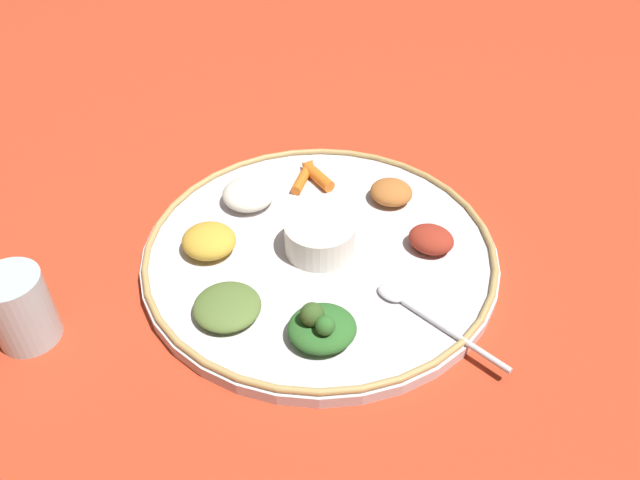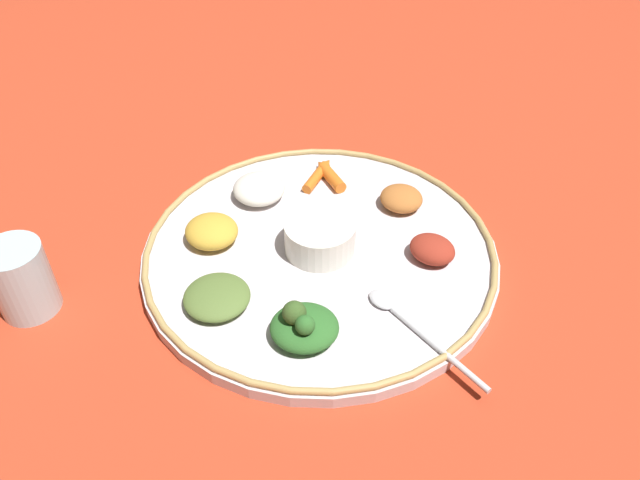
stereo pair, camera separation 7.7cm
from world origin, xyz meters
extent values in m
plane|color=#B7381E|center=(0.00, 0.00, 0.00)|extent=(2.40, 2.40, 0.00)
cylinder|color=silver|center=(0.00, 0.00, 0.01)|extent=(0.44, 0.44, 0.02)
torus|color=tan|center=(0.00, 0.00, 0.02)|extent=(0.43, 0.43, 0.01)
cylinder|color=silver|center=(0.00, 0.00, 0.04)|extent=(0.09, 0.09, 0.04)
cylinder|color=maroon|center=(0.00, 0.00, 0.05)|extent=(0.08, 0.08, 0.01)
ellipsoid|color=silver|center=(-0.06, -0.10, 0.02)|extent=(0.04, 0.04, 0.01)
cylinder|color=silver|center=(-0.11, -0.17, 0.02)|extent=(0.08, 0.12, 0.01)
ellipsoid|color=#2D6628|center=(-0.14, -0.03, 0.03)|extent=(0.09, 0.09, 0.03)
sphere|color=#385623|center=(-0.14, -0.02, 0.05)|extent=(0.03, 0.03, 0.03)
sphere|color=#2D6628|center=(-0.15, -0.04, 0.05)|extent=(0.02, 0.02, 0.02)
cylinder|color=orange|center=(0.14, 0.03, 0.02)|extent=(0.05, 0.05, 0.02)
cone|color=orange|center=(0.16, 0.05, 0.02)|extent=(0.02, 0.02, 0.02)
cylinder|color=orange|center=(0.13, 0.05, 0.02)|extent=(0.06, 0.02, 0.01)
cone|color=orange|center=(0.17, 0.05, 0.02)|extent=(0.02, 0.01, 0.01)
ellipsoid|color=#B2662D|center=(0.12, -0.07, 0.03)|extent=(0.07, 0.07, 0.03)
ellipsoid|color=#567033|center=(-0.12, 0.08, 0.03)|extent=(0.11, 0.11, 0.02)
ellipsoid|color=maroon|center=(0.03, -0.13, 0.03)|extent=(0.06, 0.07, 0.03)
ellipsoid|color=gold|center=(-0.03, 0.13, 0.03)|extent=(0.08, 0.08, 0.03)
ellipsoid|color=silver|center=(0.07, 0.11, 0.03)|extent=(0.09, 0.09, 0.03)
cylinder|color=silver|center=(-0.18, 0.29, 0.04)|extent=(0.07, 0.07, 0.09)
cylinder|color=tan|center=(-0.18, 0.29, 0.02)|extent=(0.06, 0.06, 0.05)
camera|label=1|loc=(-0.57, -0.11, 0.54)|focal=35.56mm
camera|label=2|loc=(-0.55, -0.19, 0.54)|focal=35.56mm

